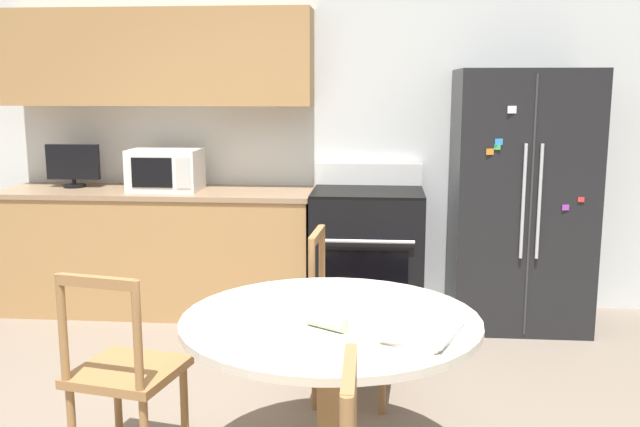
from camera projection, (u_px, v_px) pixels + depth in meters
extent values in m
cube|color=silver|center=(310.00, 132.00, 5.34)|extent=(5.20, 0.10, 2.60)
cube|color=#AD7F4C|center=(158.00, 58.00, 5.12)|extent=(2.24, 0.34, 0.68)
cube|color=#AD7F4C|center=(159.00, 253.00, 5.23)|extent=(2.24, 0.62, 0.86)
cube|color=#997A5B|center=(157.00, 192.00, 5.15)|extent=(2.26, 0.64, 0.03)
cube|color=black|center=(520.00, 199.00, 4.87)|extent=(0.90, 0.71, 1.75)
cube|color=#333333|center=(531.00, 208.00, 4.52)|extent=(0.01, 0.01, 1.68)
cylinder|color=silver|center=(523.00, 202.00, 4.51)|extent=(0.02, 0.02, 0.74)
cylinder|color=silver|center=(539.00, 202.00, 4.50)|extent=(0.02, 0.02, 0.74)
cube|color=white|center=(512.00, 110.00, 4.42)|extent=(0.06, 0.02, 0.05)
cube|color=#3FB259|center=(497.00, 147.00, 4.47)|extent=(0.04, 0.01, 0.03)
cube|color=#338CD8|center=(499.00, 142.00, 4.47)|extent=(0.05, 0.02, 0.04)
cube|color=red|center=(581.00, 200.00, 4.48)|extent=(0.04, 0.01, 0.03)
cube|color=purple|center=(566.00, 207.00, 4.50)|extent=(0.05, 0.01, 0.04)
cube|color=orange|center=(490.00, 152.00, 4.48)|extent=(0.05, 0.02, 0.04)
cube|color=black|center=(367.00, 255.00, 5.07)|extent=(0.78, 0.64, 0.90)
cube|color=black|center=(366.00, 280.00, 4.77)|extent=(0.56, 0.01, 0.40)
cylinder|color=silver|center=(366.00, 241.00, 4.70)|extent=(0.64, 0.02, 0.02)
cube|color=black|center=(368.00, 192.00, 4.99)|extent=(0.78, 0.64, 0.02)
cube|color=white|center=(369.00, 174.00, 5.26)|extent=(0.78, 0.06, 0.16)
cube|color=white|center=(166.00, 170.00, 5.10)|extent=(0.49, 0.35, 0.30)
cube|color=black|center=(152.00, 173.00, 4.93)|extent=(0.29, 0.01, 0.21)
cube|color=silver|center=(183.00, 173.00, 4.91)|extent=(0.10, 0.01, 0.21)
cylinder|color=black|center=(74.00, 186.00, 5.28)|extent=(0.16, 0.16, 0.02)
cylinder|color=black|center=(74.00, 182.00, 5.27)|extent=(0.03, 0.03, 0.04)
cube|color=black|center=(73.00, 162.00, 5.25)|extent=(0.39, 0.05, 0.26)
cylinder|color=beige|center=(331.00, 321.00, 2.82)|extent=(1.19, 1.19, 0.03)
cylinder|color=#9E7042|center=(330.00, 406.00, 2.88)|extent=(0.11, 0.11, 0.68)
cylinder|color=#9E7042|center=(350.00, 417.00, 2.11)|extent=(0.04, 0.04, 0.45)
cube|color=#9E7042|center=(349.00, 375.00, 1.91)|extent=(0.04, 0.34, 0.04)
cube|color=#9E7042|center=(128.00, 371.00, 3.07)|extent=(0.50, 0.50, 0.04)
cylinder|color=#9E7042|center=(118.00, 399.00, 3.32)|extent=(0.04, 0.04, 0.41)
cylinder|color=#9E7042|center=(184.00, 408.00, 3.22)|extent=(0.04, 0.04, 0.41)
cylinder|color=#9E7042|center=(63.00, 327.00, 2.90)|extent=(0.04, 0.04, 0.45)
cylinder|color=#9E7042|center=(138.00, 336.00, 2.80)|extent=(0.04, 0.04, 0.45)
cube|color=#9E7042|center=(97.00, 282.00, 2.81)|extent=(0.34, 0.11, 0.04)
cube|color=#9E7042|center=(353.00, 320.00, 3.74)|extent=(0.45, 0.45, 0.04)
cylinder|color=#9E7042|center=(387.00, 351.00, 3.92)|extent=(0.04, 0.04, 0.41)
cylinder|color=#9E7042|center=(383.00, 375.00, 3.59)|extent=(0.04, 0.04, 0.41)
cylinder|color=#9E7042|center=(325.00, 347.00, 3.97)|extent=(0.04, 0.04, 0.41)
cylinder|color=#9E7042|center=(315.00, 371.00, 3.64)|extent=(0.04, 0.04, 0.41)
cylinder|color=#9E7042|center=(322.00, 265.00, 3.89)|extent=(0.04, 0.04, 0.45)
cylinder|color=#9E7042|center=(312.00, 282.00, 3.56)|extent=(0.04, 0.04, 0.45)
cube|color=#9E7042|center=(317.00, 235.00, 3.69)|extent=(0.06, 0.35, 0.04)
cylinder|color=silver|center=(374.00, 298.00, 2.93)|extent=(0.09, 0.09, 0.08)
cylinder|color=#8C4C99|center=(374.00, 302.00, 2.94)|extent=(0.08, 0.08, 0.04)
cylinder|color=beige|center=(327.00, 322.00, 2.68)|extent=(0.17, 0.13, 0.05)
cube|color=white|center=(424.00, 336.00, 2.59)|extent=(0.34, 0.37, 0.01)
cube|color=beige|center=(424.00, 334.00, 2.59)|extent=(0.33, 0.37, 0.01)
cube|color=silver|center=(424.00, 332.00, 2.59)|extent=(0.31, 0.36, 0.01)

